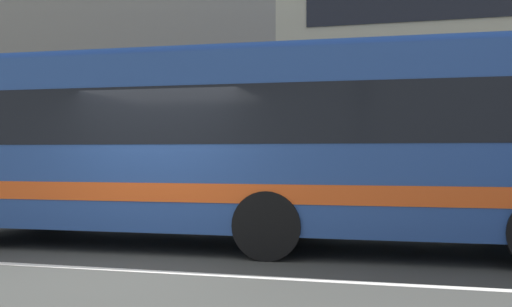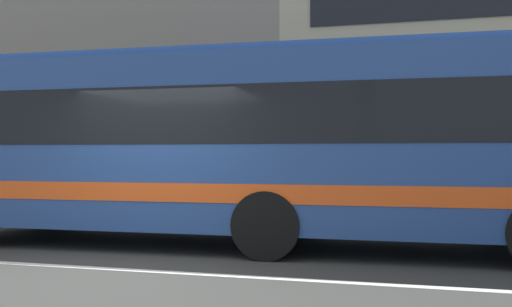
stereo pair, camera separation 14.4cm
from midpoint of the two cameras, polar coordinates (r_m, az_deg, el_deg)
name	(u,v)px [view 2 (the right image)]	position (r m, az deg, el deg)	size (l,w,h in m)	color
ground_plane	(122,270)	(7.83, -12.71, -11.30)	(160.00, 160.00, 0.00)	#3A3C38
lane_centre_line	(122,269)	(7.83, -12.71, -11.27)	(60.00, 0.16, 0.01)	silver
apartment_block_left	(79,22)	(24.89, -17.17, 12.49)	(18.94, 9.75, 13.87)	gray
transit_bus	(244,141)	(9.49, -0.80, 1.28)	(10.74, 2.90, 3.17)	#27488B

